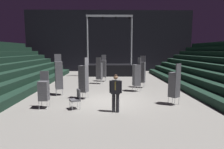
# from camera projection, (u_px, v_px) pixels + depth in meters

# --- Properties ---
(ground_plane) EXTENTS (22.00, 30.00, 0.10)m
(ground_plane) POSITION_uv_depth(u_px,v_px,m) (111.00, 101.00, 10.40)
(ground_plane) COLOR slate
(arena_end_wall) EXTENTS (22.00, 0.30, 8.00)m
(arena_end_wall) POSITION_uv_depth(u_px,v_px,m) (109.00, 41.00, 24.75)
(arena_end_wall) COLOR black
(arena_end_wall) RESTS_ON ground_plane
(stage_riser) EXTENTS (5.13, 2.60, 6.43)m
(stage_riser) POSITION_uv_depth(u_px,v_px,m) (110.00, 69.00, 20.92)
(stage_riser) COLOR black
(stage_riser) RESTS_ON ground_plane
(man_with_tie) EXTENTS (0.57, 0.29, 1.74)m
(man_with_tie) POSITION_uv_depth(u_px,v_px,m) (116.00, 91.00, 8.31)
(man_with_tie) COLOR black
(man_with_tie) RESTS_ON ground_plane
(chair_stack_front_left) EXTENTS (0.55, 0.55, 2.31)m
(chair_stack_front_left) POSITION_uv_depth(u_px,v_px,m) (137.00, 75.00, 12.57)
(chair_stack_front_left) COLOR #B2B5BA
(chair_stack_front_left) RESTS_ON ground_plane
(chair_stack_front_right) EXTENTS (0.56, 0.56, 2.39)m
(chair_stack_front_right) POSITION_uv_depth(u_px,v_px,m) (84.00, 78.00, 10.65)
(chair_stack_front_right) COLOR #B2B5BA
(chair_stack_front_right) RESTS_ON ground_plane
(chair_stack_mid_left) EXTENTS (0.48, 0.48, 2.39)m
(chair_stack_mid_left) POSITION_uv_depth(u_px,v_px,m) (104.00, 68.00, 16.66)
(chair_stack_mid_left) COLOR #B2B5BA
(chair_stack_mid_left) RESTS_ON ground_plane
(chair_stack_mid_right) EXTENTS (0.62, 0.62, 2.14)m
(chair_stack_mid_right) POSITION_uv_depth(u_px,v_px,m) (174.00, 84.00, 9.49)
(chair_stack_mid_right) COLOR #B2B5BA
(chair_stack_mid_right) RESTS_ON ground_plane
(chair_stack_mid_centre) EXTENTS (0.55, 0.55, 2.22)m
(chair_stack_mid_centre) POSITION_uv_depth(u_px,v_px,m) (99.00, 71.00, 15.45)
(chair_stack_mid_centre) COLOR #B2B5BA
(chair_stack_mid_centre) RESTS_ON ground_plane
(chair_stack_rear_left) EXTENTS (0.57, 0.57, 2.56)m
(chair_stack_rear_left) POSITION_uv_depth(u_px,v_px,m) (59.00, 75.00, 11.48)
(chair_stack_rear_left) COLOR #B2B5BA
(chair_stack_rear_left) RESTS_ON ground_plane
(chair_stack_rear_right) EXTENTS (0.58, 0.58, 2.39)m
(chair_stack_rear_right) POSITION_uv_depth(u_px,v_px,m) (142.00, 72.00, 13.86)
(chair_stack_rear_right) COLOR #B2B5BA
(chair_stack_rear_right) RESTS_ON ground_plane
(chair_stack_rear_centre) EXTENTS (0.45, 0.45, 1.79)m
(chair_stack_rear_centre) POSITION_uv_depth(u_px,v_px,m) (44.00, 90.00, 8.89)
(chair_stack_rear_centre) COLOR #B2B5BA
(chair_stack_rear_centre) RESTS_ON ground_plane
(loose_chair_near_man) EXTENTS (0.59, 0.59, 0.95)m
(loose_chair_near_man) POSITION_uv_depth(u_px,v_px,m) (76.00, 98.00, 8.85)
(loose_chair_near_man) COLOR #B2B5BA
(loose_chair_near_man) RESTS_ON ground_plane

